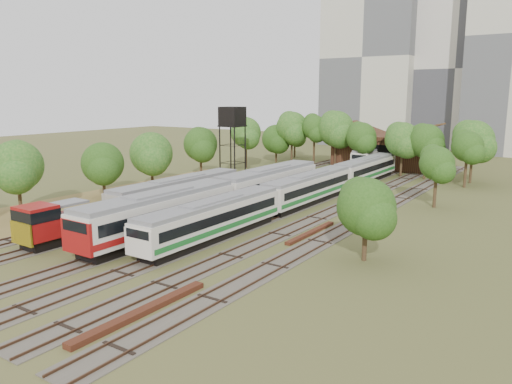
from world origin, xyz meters
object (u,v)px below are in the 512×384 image
Objects in this scene: railcar_red_set at (222,198)px; water_tower at (232,119)px; shunter_locomotive at (56,224)px; railcar_green_set at (309,188)px.

water_tower is at bearing 123.67° from railcar_red_set.
shunter_locomotive is 35.36m from water_tower.
shunter_locomotive is 0.76× the size of water_tower.
railcar_green_set is at bearing -26.10° from water_tower.
railcar_red_set is 24.10m from water_tower.
railcar_green_set is at bearing 68.74° from shunter_locomotive.
shunter_locomotive is at bearing -78.65° from water_tower.
water_tower is at bearing 153.90° from railcar_green_set.
railcar_red_set is at bearing 67.79° from shunter_locomotive.
shunter_locomotive is at bearing -112.21° from railcar_red_set.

